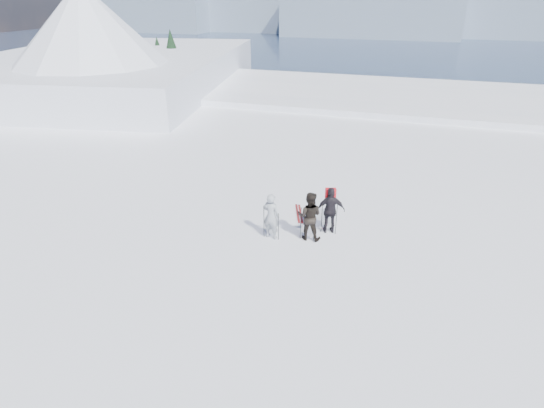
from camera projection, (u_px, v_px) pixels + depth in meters
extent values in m
plane|color=white|center=(386.00, 163.00, 72.14)|extent=(220.00, 208.01, 71.62)
cube|color=white|center=(379.00, 164.00, 41.62)|extent=(180.00, 16.00, 14.00)
plane|color=navy|center=(408.00, 58.00, 273.82)|extent=(820.00, 820.00, 0.00)
cube|color=slate|center=(151.00, 13.00, 468.87)|extent=(150.00, 80.00, 34.00)
cube|color=slate|center=(262.00, 7.00, 459.68)|extent=(130.00, 80.00, 46.00)
cube|color=slate|center=(372.00, 14.00, 403.83)|extent=(160.00, 80.00, 38.00)
cube|color=slate|center=(530.00, 7.00, 388.85)|extent=(140.00, 80.00, 52.00)
cube|color=white|center=(120.00, 130.00, 46.73)|extent=(29.19, 35.68, 16.00)
cone|color=white|center=(89.00, 39.00, 36.32)|extent=(18.00, 18.00, 9.00)
cone|color=white|center=(95.00, 66.00, 48.78)|extent=(16.00, 16.00, 8.00)
cube|color=#2D2B28|center=(204.00, 147.00, 53.74)|extent=(21.55, 17.87, 14.25)
cone|color=black|center=(162.00, 89.00, 51.93)|extent=(6.72, 6.72, 12.00)
cone|color=black|center=(192.00, 108.00, 45.17)|extent=(6.16, 6.16, 11.00)
cone|color=black|center=(155.00, 103.00, 47.36)|extent=(6.16, 6.16, 11.00)
cone|color=black|center=(176.00, 89.00, 49.20)|extent=(7.28, 7.28, 13.00)
cone|color=black|center=(217.00, 110.00, 46.57)|extent=(5.60, 5.60, 10.00)
cone|color=black|center=(166.00, 121.00, 44.45)|extent=(5.04, 5.04, 9.00)
cone|color=black|center=(219.00, 103.00, 49.39)|extent=(5.60, 5.60, 10.00)
imported|color=#969DA4|center=(271.00, 216.00, 16.30)|extent=(0.76, 0.57, 1.88)
imported|color=black|center=(309.00, 216.00, 16.21)|extent=(0.99, 0.78, 1.97)
imported|color=black|center=(331.00, 210.00, 16.67)|extent=(1.22, 0.80, 1.93)
cube|color=red|center=(332.00, 178.00, 16.32)|extent=(0.46, 0.35, 0.62)
cylinder|color=black|center=(264.00, 221.00, 16.47)|extent=(0.02, 0.02, 1.36)
cylinder|color=black|center=(278.00, 227.00, 16.28)|extent=(0.02, 0.02, 1.17)
cylinder|color=black|center=(301.00, 223.00, 16.32)|extent=(0.02, 0.02, 1.37)
cylinder|color=black|center=(314.00, 227.00, 16.25)|extent=(0.02, 0.02, 1.16)
cylinder|color=black|center=(322.00, 219.00, 16.82)|extent=(0.02, 0.02, 1.16)
cylinder|color=black|center=(336.00, 219.00, 16.62)|extent=(0.02, 0.02, 1.37)
cube|color=black|center=(298.00, 213.00, 18.49)|extent=(0.62, 1.64, 0.03)
cube|color=black|center=(301.00, 214.00, 18.45)|extent=(0.63, 1.64, 0.03)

